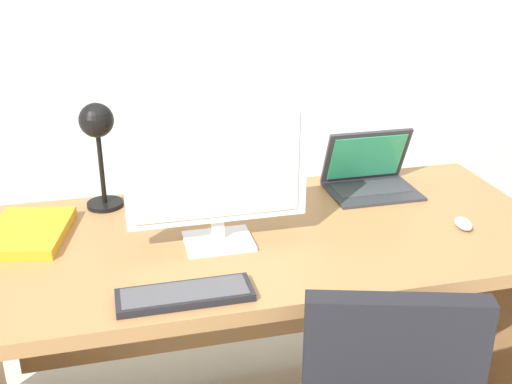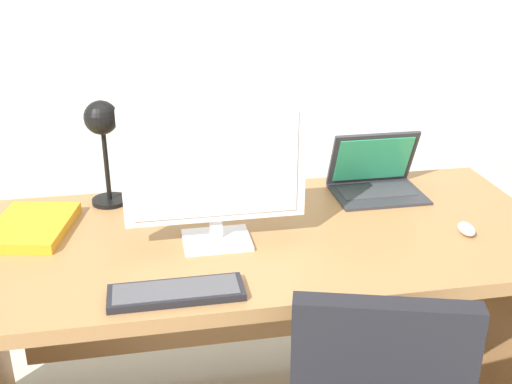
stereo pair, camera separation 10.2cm
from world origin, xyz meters
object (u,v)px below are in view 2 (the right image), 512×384
(monitor, at_px, (215,169))
(mouse, at_px, (466,229))
(desk, at_px, (256,281))
(keyboard, at_px, (176,292))
(book, at_px, (31,227))
(laptop, at_px, (375,174))
(desk_lamp, at_px, (103,131))

(monitor, xyz_separation_m, mouse, (0.76, -0.09, -0.22))
(desk, distance_m, keyboard, 0.50)
(book, bearing_deg, desk, -7.54)
(keyboard, xyz_separation_m, book, (-0.41, 0.45, 0.01))
(desk, distance_m, book, 0.73)
(monitor, height_order, book, monitor)
(mouse, bearing_deg, book, 168.72)
(desk, distance_m, monitor, 0.46)
(laptop, distance_m, book, 1.16)
(desk, xyz_separation_m, mouse, (0.62, -0.17, 0.22))
(laptop, height_order, book, laptop)
(laptop, bearing_deg, mouse, -67.09)
(monitor, distance_m, mouse, 0.79)
(laptop, xyz_separation_m, desk_lamp, (-0.92, 0.04, 0.20))
(desk_lamp, bearing_deg, laptop, -2.43)
(monitor, height_order, keyboard, monitor)
(mouse, bearing_deg, monitor, 173.49)
(book, bearing_deg, monitor, -17.56)
(monitor, distance_m, book, 0.62)
(desk, distance_m, desk_lamp, 0.69)
(desk, bearing_deg, mouse, -15.28)
(monitor, xyz_separation_m, desk_lamp, (-0.32, 0.33, 0.03))
(desk_lamp, height_order, book, desk_lamp)
(desk_lamp, bearing_deg, book, -146.45)
(keyboard, bearing_deg, desk, 52.90)
(laptop, xyz_separation_m, book, (-1.15, -0.11, -0.05))
(laptop, relative_size, keyboard, 0.89)
(desk, relative_size, keyboard, 5.30)
(laptop, relative_size, desk_lamp, 0.84)
(book, bearing_deg, mouse, -11.28)
(monitor, distance_m, keyboard, 0.38)
(desk, height_order, book, book)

